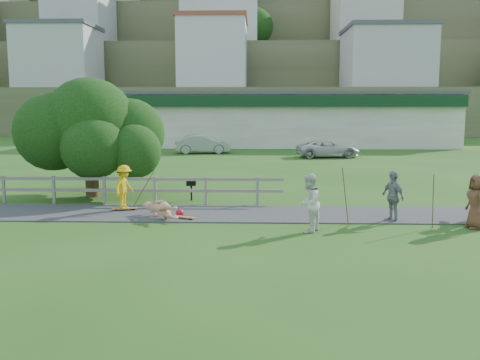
# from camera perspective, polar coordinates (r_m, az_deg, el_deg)

# --- Properties ---
(ground) EXTENTS (260.00, 260.00, 0.00)m
(ground) POSITION_cam_1_polar(r_m,az_deg,el_deg) (17.70, -4.65, -4.61)
(ground) COLOR #224F16
(ground) RESTS_ON ground
(path) EXTENTS (34.00, 3.00, 0.04)m
(path) POSITION_cam_1_polar(r_m,az_deg,el_deg) (19.16, -4.14, -3.57)
(path) COLOR #323234
(path) RESTS_ON ground
(fence) EXTENTS (15.05, 0.10, 1.10)m
(fence) POSITION_cam_1_polar(r_m,az_deg,el_deg) (21.73, -15.86, -0.60)
(fence) COLOR slate
(fence) RESTS_ON ground
(strip_mall) EXTENTS (32.50, 10.75, 5.10)m
(strip_mall) POSITION_cam_1_polar(r_m,az_deg,el_deg) (52.16, 4.10, 6.58)
(strip_mall) COLOR beige
(strip_mall) RESTS_ON ground
(hillside) EXTENTS (220.00, 67.00, 47.50)m
(hillside) POSITION_cam_1_polar(r_m,az_deg,el_deg) (109.00, 0.83, 13.57)
(hillside) COLOR #4D5633
(hillside) RESTS_ON ground
(skater_rider) EXTENTS (0.90, 1.17, 1.60)m
(skater_rider) POSITION_cam_1_polar(r_m,az_deg,el_deg) (19.92, -12.25, -1.01)
(skater_rider) COLOR gold
(skater_rider) RESTS_ON ground
(skater_fallen) EXTENTS (1.65, 1.52, 0.66)m
(skater_fallen) POSITION_cam_1_polar(r_m,az_deg,el_deg) (18.45, -8.45, -3.10)
(skater_fallen) COLOR tan
(skater_fallen) RESTS_ON ground
(spectator_a) EXTENTS (0.99, 1.08, 1.80)m
(spectator_a) POSITION_cam_1_polar(r_m,az_deg,el_deg) (16.39, 7.36, -2.46)
(spectator_a) COLOR silver
(spectator_a) RESTS_ON ground
(spectator_b) EXTENTS (0.80, 1.09, 1.71)m
(spectator_b) POSITION_cam_1_polar(r_m,az_deg,el_deg) (18.37, 15.97, -1.71)
(spectator_b) COLOR gray
(spectator_b) RESTS_ON ground
(spectator_c) EXTENTS (0.60, 0.87, 1.71)m
(spectator_c) POSITION_cam_1_polar(r_m,az_deg,el_deg) (18.28, 23.86, -2.14)
(spectator_c) COLOR brown
(spectator_c) RESTS_ON ground
(spectator_d) EXTENTS (0.77, 1.59, 1.65)m
(spectator_d) POSITION_cam_1_polar(r_m,az_deg,el_deg) (19.46, 24.09, -1.67)
(spectator_d) COLOR silver
(spectator_d) RESTS_ON ground
(car_silver) EXTENTS (4.67, 2.30, 1.47)m
(car_silver) POSITION_cam_1_polar(r_m,az_deg,el_deg) (43.05, -4.07, 3.83)
(car_silver) COLOR #95969C
(car_silver) RESTS_ON ground
(car_white) EXTENTS (4.85, 2.72, 1.28)m
(car_white) POSITION_cam_1_polar(r_m,az_deg,el_deg) (40.15, 9.37, 3.31)
(car_white) COLOR beige
(car_white) RESTS_ON ground
(tree) EXTENTS (6.13, 6.13, 4.52)m
(tree) POSITION_cam_1_polar(r_m,az_deg,el_deg) (23.31, -15.65, 3.79)
(tree) COLOR black
(tree) RESTS_ON ground
(bbq) EXTENTS (0.37, 0.29, 0.81)m
(bbq) POSITION_cam_1_polar(r_m,az_deg,el_deg) (21.83, -5.21, -1.13)
(bbq) COLOR black
(bbq) RESTS_ON ground
(longboard_rider) EXTENTS (0.94, 0.45, 0.10)m
(longboard_rider) POSITION_cam_1_polar(r_m,az_deg,el_deg) (20.05, -12.18, -3.12)
(longboard_rider) COLOR olive
(longboard_rider) RESTS_ON ground
(longboard_fallen) EXTENTS (0.83, 0.53, 0.09)m
(longboard_fallen) POSITION_cam_1_polar(r_m,az_deg,el_deg) (18.28, -6.01, -4.07)
(longboard_fallen) COLOR olive
(longboard_fallen) RESTS_ON ground
(helmet) EXTENTS (0.28, 0.28, 0.28)m
(helmet) POSITION_cam_1_polar(r_m,az_deg,el_deg) (18.73, -6.44, -3.50)
(helmet) COLOR #AE1222
(helmet) RESTS_ON ground
(pole_rider) EXTENTS (0.03, 0.03, 1.67)m
(pole_rider) POSITION_cam_1_polar(r_m,az_deg,el_deg) (20.17, -10.32, -0.74)
(pole_rider) COLOR brown
(pole_rider) RESTS_ON ground
(pole_spec_left) EXTENTS (0.03, 0.03, 1.89)m
(pole_spec_left) POSITION_cam_1_polar(r_m,az_deg,el_deg) (17.59, 11.17, -1.68)
(pole_spec_left) COLOR brown
(pole_spec_left) RESTS_ON ground
(pole_spec_right) EXTENTS (0.03, 0.03, 1.72)m
(pole_spec_right) POSITION_cam_1_polar(r_m,az_deg,el_deg) (17.82, 19.90, -2.16)
(pole_spec_right) COLOR brown
(pole_spec_right) RESTS_ON ground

